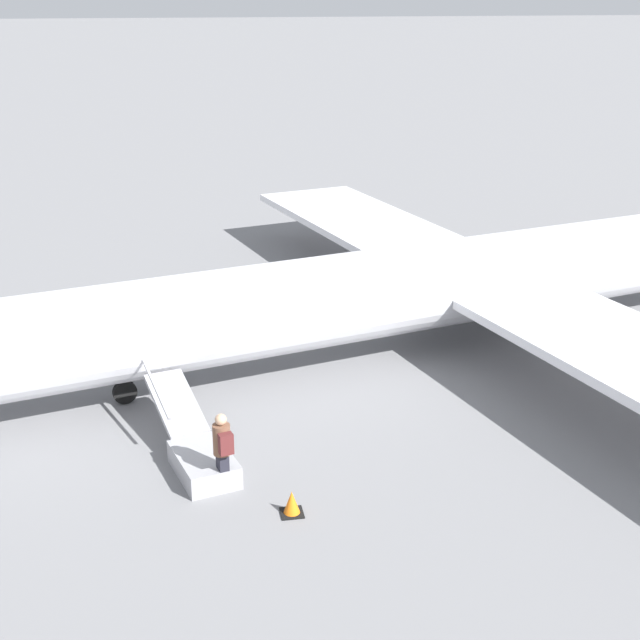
# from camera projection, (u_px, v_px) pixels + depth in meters

# --- Properties ---
(ground_plane) EXTENTS (600.00, 600.00, 0.00)m
(ground_plane) POSITION_uv_depth(u_px,v_px,m) (442.00, 345.00, 25.76)
(ground_plane) COLOR slate
(airplane_main) EXTENTS (33.76, 26.43, 6.38)m
(airplane_main) POSITION_uv_depth(u_px,v_px,m) (474.00, 278.00, 25.47)
(airplane_main) COLOR silver
(airplane_main) RESTS_ON ground
(boarding_stairs) EXTENTS (1.98, 4.14, 1.62)m
(boarding_stairs) POSITION_uv_depth(u_px,v_px,m) (198.00, 451.00, 19.10)
(boarding_stairs) COLOR #99999E
(boarding_stairs) RESTS_ON ground
(passenger) EXTENTS (0.40, 0.56, 1.74)m
(passenger) POSITION_uv_depth(u_px,v_px,m) (223.00, 448.00, 17.93)
(passenger) COLOR #23232D
(passenger) RESTS_ON ground
(traffic_cone_near_stairs) EXTENTS (0.45, 0.45, 0.49)m
(traffic_cone_near_stairs) POSITION_uv_depth(u_px,v_px,m) (292.00, 504.00, 17.42)
(traffic_cone_near_stairs) COLOR black
(traffic_cone_near_stairs) RESTS_ON ground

